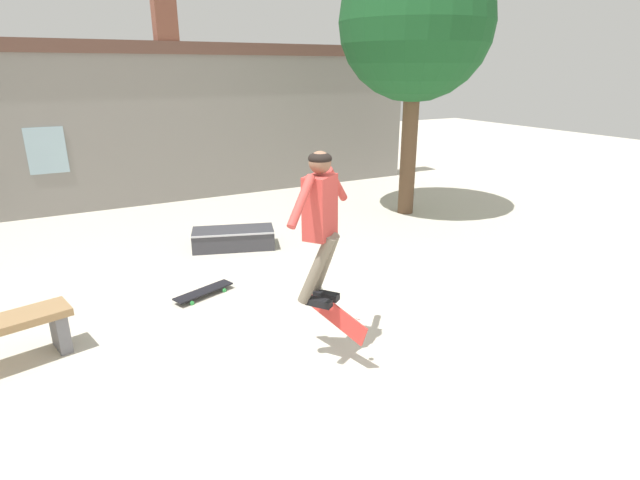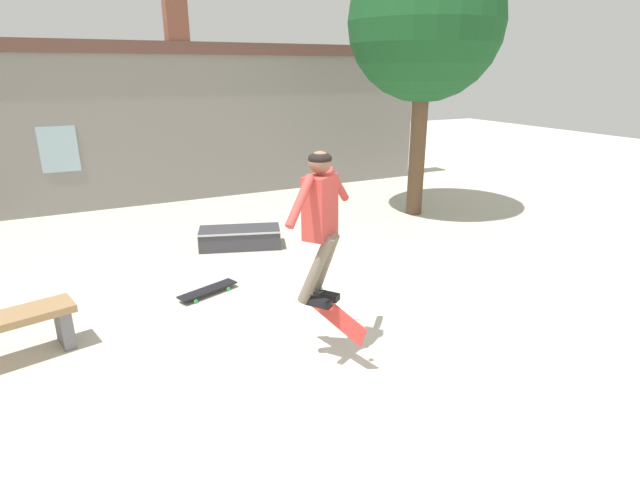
# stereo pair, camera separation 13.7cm
# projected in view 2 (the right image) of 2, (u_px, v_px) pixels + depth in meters

# --- Properties ---
(ground_plane) EXTENTS (40.00, 40.00, 0.00)m
(ground_plane) POSITION_uv_depth(u_px,v_px,m) (323.00, 405.00, 4.45)
(ground_plane) COLOR beige
(building_backdrop) EXTENTS (13.92, 0.52, 4.69)m
(building_backdrop) POSITION_uv_depth(u_px,v_px,m) (154.00, 122.00, 10.69)
(building_backdrop) COLOR gray
(building_backdrop) RESTS_ON ground_plane
(tree_right) EXTENTS (2.86, 2.86, 5.08)m
(tree_right) POSITION_uv_depth(u_px,v_px,m) (425.00, 23.00, 9.15)
(tree_right) COLOR brown
(tree_right) RESTS_ON ground_plane
(skate_ledge) EXTENTS (1.44, 0.96, 0.32)m
(skate_ledge) POSITION_uv_depth(u_px,v_px,m) (240.00, 238.00, 8.33)
(skate_ledge) COLOR #38383D
(skate_ledge) RESTS_ON ground_plane
(skater) EXTENTS (1.01, 0.76, 1.51)m
(skater) POSITION_uv_depth(u_px,v_px,m) (320.00, 215.00, 4.71)
(skater) COLOR #B23833
(skateboard_flipping) EXTENTS (0.33, 0.84, 0.44)m
(skateboard_flipping) POSITION_uv_depth(u_px,v_px,m) (333.00, 313.00, 5.00)
(skateboard_flipping) COLOR red
(skateboard_resting) EXTENTS (0.84, 0.47, 0.08)m
(skateboard_resting) POSITION_uv_depth(u_px,v_px,m) (208.00, 290.00, 6.59)
(skateboard_resting) COLOR black
(skateboard_resting) RESTS_ON ground_plane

